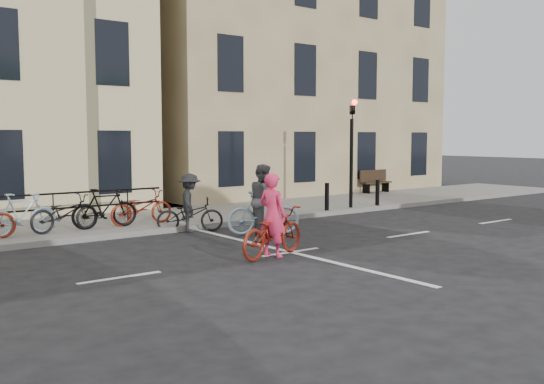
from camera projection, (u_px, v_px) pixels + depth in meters
ground at (290, 252)px, 13.42m from camera, size 120.00×120.00×0.00m
sidewalk at (26, 232)px, 15.74m from camera, size 46.00×4.00×0.15m
building_east at (264, 60)px, 28.59m from camera, size 14.00×10.00×12.00m
traffic_light at (352, 140)px, 20.39m from camera, size 0.18×0.30×3.90m
bollard_east at (327, 197)px, 19.76m from camera, size 0.14×0.14×0.90m
bollard_west at (377, 193)px, 21.21m from camera, size 0.14×0.14×0.90m
bench at (375, 180)px, 26.14m from camera, size 1.60×0.41×0.97m
parked_bikes at (21, 216)px, 14.71m from camera, size 8.30×1.23×1.05m
cyclist_pink at (272, 228)px, 12.91m from camera, size 2.13×1.23×1.79m
cyclist_grey at (264, 206)px, 15.76m from camera, size 1.97×1.30×1.85m
cyclist_dark at (190, 209)px, 16.26m from camera, size 1.85×1.38×1.58m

